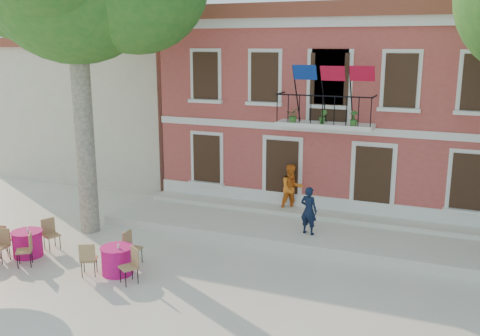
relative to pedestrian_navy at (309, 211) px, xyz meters
The scene contains 8 objects.
ground 4.35m from the pedestrian_navy, 118.74° to the right, with size 90.00×90.00×0.00m, color beige.
main_building 6.85m from the pedestrian_navy, 90.26° to the left, with size 13.50×9.59×7.50m.
neighbor_west 13.81m from the pedestrian_navy, 147.67° to the left, with size 9.40×9.40×6.40m.
terrace 1.15m from the pedestrian_navy, 92.43° to the left, with size 14.00×3.40×0.30m, color silver.
pedestrian_navy is the anchor object (origin of this frame).
pedestrian_orange 2.26m from the pedestrian_navy, 120.84° to the left, with size 0.84×0.66×1.73m, color orange.
cafe_table_0 8.52m from the pedestrian_navy, 150.13° to the right, with size 1.72×1.86×0.95m.
cafe_table_3 6.01m from the pedestrian_navy, 134.42° to the right, with size 1.87×1.65×0.95m.
Camera 1 is at (6.15, -11.83, 6.13)m, focal length 40.00 mm.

